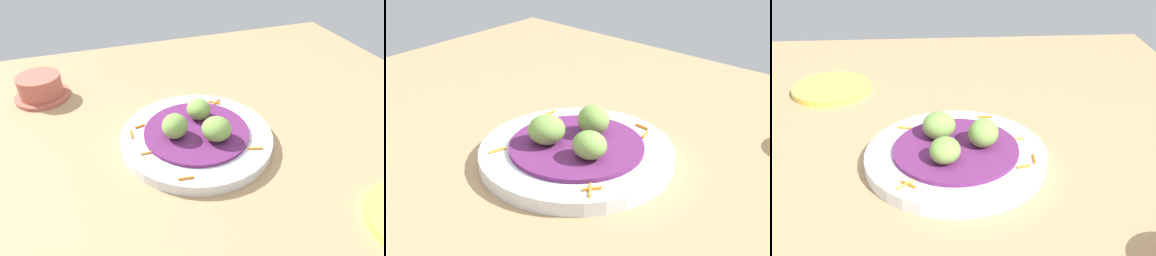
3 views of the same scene
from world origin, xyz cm
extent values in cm
cube|color=tan|center=(0.00, 0.00, 1.00)|extent=(110.00, 110.00, 2.00)
cylinder|color=silver|center=(5.54, 4.19, 2.99)|extent=(27.34, 27.34, 1.99)
cylinder|color=#60235B|center=(5.54, 4.19, 4.31)|extent=(18.93, 18.93, 0.64)
cylinder|color=orange|center=(8.77, 15.44, 4.19)|extent=(2.32, 0.55, 0.40)
cylinder|color=orange|center=(2.72, 14.00, 4.19)|extent=(0.46, 2.08, 0.40)
cylinder|color=orange|center=(10.65, 13.53, 4.19)|extent=(0.84, 1.99, 0.40)
cylinder|color=orange|center=(-5.10, 9.66, 4.19)|extent=(0.66, 2.49, 0.40)
cylinder|color=orange|center=(14.06, -3.03, 4.19)|extent=(2.00, 2.44, 0.40)
cylinder|color=orange|center=(14.01, -2.63, 4.19)|extent=(1.82, 2.18, 0.40)
cylinder|color=orange|center=(-2.03, -3.72, 4.19)|extent=(1.07, 2.55, 0.40)
ellipsoid|color=#759E47|center=(5.14, 8.33, 6.77)|extent=(6.31, 6.13, 4.27)
ellipsoid|color=#759E47|center=(2.16, 1.78, 6.67)|extent=(6.70, 6.66, 4.09)
ellipsoid|color=#759E47|center=(9.32, 2.48, 6.48)|extent=(5.49, 5.17, 3.71)
cylinder|color=#B75B4C|center=(31.45, 31.02, 2.40)|extent=(11.60, 11.60, 0.80)
cylinder|color=#B75B4C|center=(31.45, 31.02, 5.06)|extent=(9.13, 9.13, 4.52)
camera|label=1|loc=(-41.74, 21.17, 41.29)|focal=32.39mm
camera|label=2|loc=(48.79, -45.00, 39.69)|focal=49.91mm
camera|label=3|loc=(68.13, 1.30, 41.89)|focal=45.59mm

